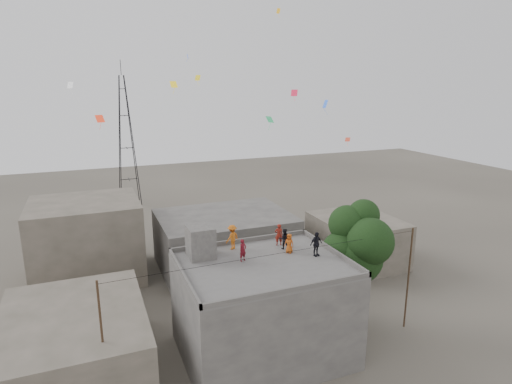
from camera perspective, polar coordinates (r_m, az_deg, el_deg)
ground at (r=29.41m, az=0.89°, el=-20.54°), size 140.00×140.00×0.00m
main_building at (r=27.79m, az=0.91°, el=-15.36°), size 10.00×8.00×6.10m
parapet at (r=26.36m, az=0.94°, el=-9.29°), size 10.00×8.00×0.30m
stair_head_box at (r=27.39m, az=-7.41°, el=-6.57°), size 1.60×1.80×2.00m
neighbor_west at (r=28.43m, az=-22.94°, el=-18.29°), size 8.00×10.00×4.00m
neighbor_north at (r=40.61m, az=-4.19°, el=-6.43°), size 12.00×9.00×5.00m
neighbor_northwest at (r=40.50m, az=-21.59°, el=-5.98°), size 9.00×8.00×7.00m
neighbor_east at (r=42.45m, az=13.26°, el=-6.29°), size 7.00×8.00×4.40m
tree at (r=30.30m, az=13.53°, el=-6.81°), size 4.90×4.60×9.10m
utility_line at (r=26.59m, az=3.03°, el=-14.91°), size 20.12×0.62×7.40m
transmission_tower at (r=62.99m, az=-16.93°, el=6.52°), size 2.97×2.97×20.01m
person_red_adult at (r=29.14m, az=3.06°, el=-5.69°), size 0.62×0.48×1.52m
person_orange_child at (r=27.95m, az=4.45°, el=-6.84°), size 0.72×0.74×1.29m
person_dark_child at (r=28.58m, az=3.78°, el=-6.25°), size 0.81×0.72×1.38m
person_dark_adult at (r=27.60m, az=8.03°, el=-6.88°), size 0.99×0.56×1.59m
person_orange_adult at (r=28.46m, az=-3.19°, el=-6.02°), size 1.24×1.06×1.67m
person_red_child at (r=26.64m, az=-1.76°, el=-7.76°), size 0.60×0.50×1.40m
kites at (r=31.65m, az=-2.98°, el=13.20°), size 20.30×14.03×10.32m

